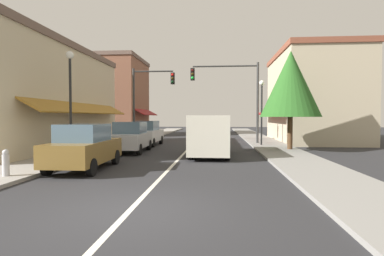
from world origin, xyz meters
name	(u,v)px	position (x,y,z in m)	size (l,w,h in m)	color
ground_plane	(194,143)	(0.00, 18.00, 0.00)	(80.00, 80.00, 0.00)	#28282B
sidewalk_left	(127,141)	(-5.50, 18.00, 0.06)	(2.60, 56.00, 0.12)	gray
sidewalk_right	(264,142)	(5.50, 18.00, 0.06)	(2.60, 56.00, 0.12)	gray
lane_center_stripe	(194,143)	(0.00, 18.00, 0.00)	(0.14, 52.00, 0.01)	silver
storefront_left_block	(42,97)	(-9.08, 12.00, 3.28)	(5.89, 14.20, 6.55)	#BCAD8E
storefront_right_block	(313,97)	(9.70, 20.00, 3.70)	(7.12, 10.20, 7.39)	#BCAD8E
storefront_far_left	(122,97)	(-9.03, 28.00, 4.35)	(5.78, 8.20, 8.70)	brown
parked_car_nearest_left	(85,147)	(-3.26, 5.07, 0.88)	(1.87, 4.14, 1.77)	brown
parked_car_second_left	(131,137)	(-3.11, 10.94, 0.88)	(1.88, 4.15, 1.77)	#B7BABF
parked_car_third_left	(146,133)	(-3.25, 15.35, 0.88)	(1.84, 4.13, 1.77)	silver
van_in_lane	(210,134)	(1.49, 9.76, 1.15)	(2.05, 5.20, 2.12)	beige
traffic_signal_mast_arm	(235,89)	(3.13, 16.69, 4.12)	(5.05, 0.50, 6.07)	#333333
traffic_signal_left_corner	(147,94)	(-3.72, 17.63, 3.89)	(3.40, 0.50, 5.89)	#333333
street_lamp_left_near	(70,88)	(-5.04, 7.57, 3.42)	(0.36, 0.36, 5.13)	black
street_lamp_right_mid	(262,102)	(4.88, 15.19, 3.09)	(0.36, 0.36, 4.56)	black
tree_right_near	(291,84)	(6.19, 12.43, 4.00)	(3.57, 3.57, 5.98)	#4C331E
fire_hydrant	(6,163)	(-4.97, 2.95, 0.55)	(0.22, 0.22, 0.87)	#B2B2B7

